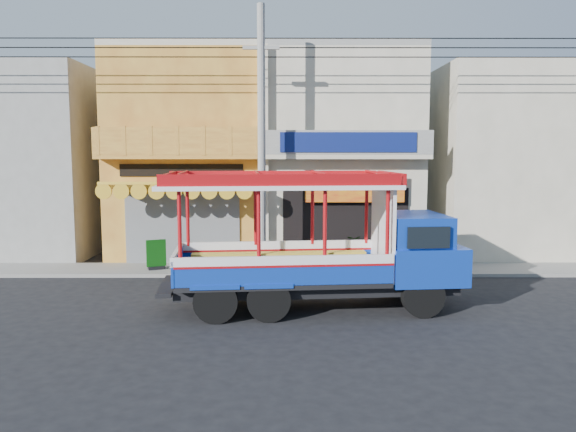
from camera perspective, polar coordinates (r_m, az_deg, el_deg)
The scene contains 13 objects.
ground at distance 16.07m, azimuth 0.47°, elevation -8.62°, with size 90.00×90.00×0.00m, color black.
sidewalk at distance 19.95m, azimuth 0.34°, elevation -5.48°, with size 30.00×2.00×0.12m, color slate.
shophouse_left at distance 23.79m, azimuth -9.48°, elevation 6.17°, with size 6.00×7.50×8.24m.
shophouse_right at distance 23.59m, azimuth 5.15°, elevation 6.23°, with size 6.00×6.75×8.24m.
party_pilaster at distance 20.39m, azimuth -2.50°, elevation 5.92°, with size 0.35×0.30×8.00m, color #B1AA91.
filler_building_left at distance 25.89m, azimuth -24.99°, elevation 4.99°, with size 6.00×6.00×7.60m, color gray.
filler_building_right at distance 25.26m, azimuth 21.21°, elevation 5.13°, with size 6.00×6.00×7.60m, color #B1AA91.
utility_pole at distance 18.86m, azimuth -2.25°, elevation 9.02°, with size 28.00×0.26×9.00m.
songthaew_truck at distance 15.03m, azimuth 4.83°, elevation -2.80°, with size 8.06×3.23×3.67m.
green_sign at distance 20.21m, azimuth -13.24°, elevation -4.06°, with size 0.66×0.51×1.04m.
potted_plant_a at distance 20.25m, azimuth 5.91°, elevation -3.53°, with size 1.02×0.89×1.14m, color #1F5117.
potted_plant_b at distance 20.30m, azimuth 11.26°, elevation -3.77°, with size 0.56×0.45×1.02m, color #1F5117.
potted_plant_c at distance 20.90m, azimuth 10.69°, elevation -3.37°, with size 0.61×0.61×1.08m, color #1F5117.
Camera 1 is at (-0.19, -15.52, 4.16)m, focal length 35.00 mm.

